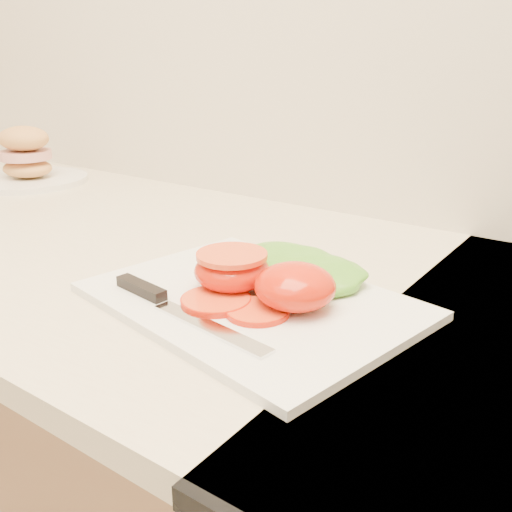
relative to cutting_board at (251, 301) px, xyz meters
The scene contains 9 objects.
cutting_board is the anchor object (origin of this frame).
tomato_half_dome 0.06m from the cutting_board, ahead, with size 0.09×0.09×0.05m, color red.
tomato_half_cut 0.04m from the cutting_board, 168.54° to the left, with size 0.09×0.09×0.04m.
tomato_slice_0 0.04m from the cutting_board, 117.74° to the right, with size 0.07×0.07×0.01m, color orange.
tomato_slice_1 0.05m from the cutting_board, 44.89° to the right, with size 0.07×0.07×0.01m, color orange.
lettuce_leaf_0 0.08m from the cutting_board, 90.71° to the left, with size 0.15×0.10×0.03m, color #5CAB2D.
lettuce_leaf_1 0.09m from the cutting_board, 58.84° to the left, with size 0.12×0.08×0.03m, color #5CAB2D.
knife 0.09m from the cutting_board, 129.25° to the right, with size 0.24×0.06×0.01m.
sandwich_plate 0.79m from the cutting_board, 163.25° to the left, with size 0.24×0.24×0.12m.
Camera 1 is at (0.39, 1.13, 1.20)m, focal length 40.00 mm.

